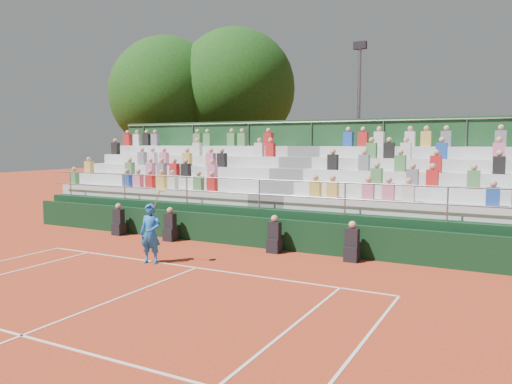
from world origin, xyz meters
The scene contains 8 objects.
ground centered at (0.00, 0.00, 0.00)m, with size 90.00×90.00×0.00m, color #B83D1E.
courtside_wall centered at (0.00, 3.20, 0.50)m, with size 20.00×0.15×1.00m, color black.
line_officials centered at (-0.96, 2.75, 0.48)m, with size 9.37×0.40×1.19m.
grandstand centered at (0.01, 6.44, 1.08)m, with size 20.00×5.20×4.40m.
tennis_player centered at (-1.48, -0.15, 0.87)m, with size 0.88×0.54×2.22m.
tree_west centered at (-10.46, 12.28, 6.22)m, with size 6.58×6.58×9.52m.
tree_east centered at (-6.89, 14.03, 6.53)m, with size 6.85×6.85×9.97m.
floodlight_mast centered at (0.89, 12.29, 4.75)m, with size 0.60×0.25×8.16m.
Camera 1 is at (7.73, -11.15, 3.44)m, focal length 35.00 mm.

